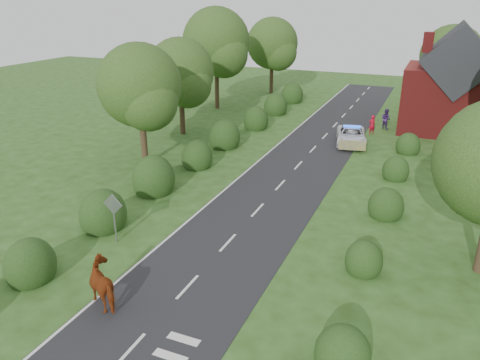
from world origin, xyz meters
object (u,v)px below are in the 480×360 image
at_px(road_sign, 113,211).
at_px(police_van, 351,136).
at_px(pedestrian_red, 372,125).
at_px(pedestrian_purple, 386,119).
at_px(cow, 107,286).

height_order(road_sign, police_van, road_sign).
xyz_separation_m(pedestrian_red, pedestrian_purple, (0.87, 2.20, 0.09)).
bearing_deg(police_van, pedestrian_red, 61.08).
bearing_deg(police_van, pedestrian_purple, 59.21).
bearing_deg(cow, road_sign, -123.83).
height_order(road_sign, pedestrian_purple, road_sign).
relative_size(police_van, pedestrian_red, 3.22).
relative_size(road_sign, pedestrian_red, 1.54).
bearing_deg(cow, pedestrian_purple, -169.33).
height_order(cow, police_van, cow).
height_order(road_sign, cow, road_sign).
xyz_separation_m(road_sign, pedestrian_red, (8.49, 24.25, -0.83)).
height_order(road_sign, pedestrian_red, road_sign).
xyz_separation_m(police_van, pedestrian_purple, (1.95, 5.79, 0.23)).
distance_m(police_van, pedestrian_purple, 6.12).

